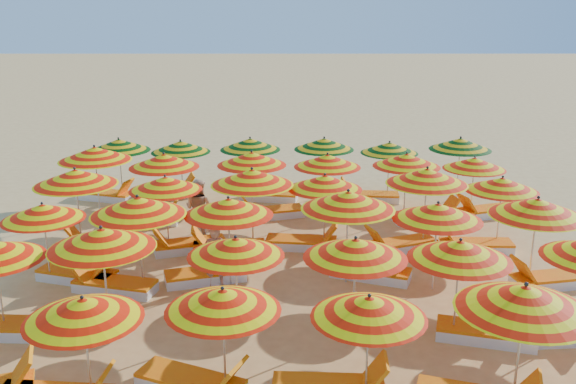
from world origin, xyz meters
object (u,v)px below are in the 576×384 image
object	(u,v)px
umbrella_32	(250,144)
lounger_20	(148,218)
umbrella_22	(427,176)
lounger_26	(267,195)
umbrella_30	(119,145)
lounger_8	(559,333)
umbrella_19	(165,184)
lounger_19	(474,245)
lounger_6	(36,328)
umbrella_15	(348,200)
umbrella_34	(389,148)
lounger_14	(103,244)
umbrella_7	(102,239)
lounger_27	(368,196)
umbrella_13	(138,206)
umbrella_33	(324,144)
lounger_7	(489,333)
beachgoer_a	(215,256)
umbrella_9	(355,249)
umbrella_12	(43,212)
lounger_23	(486,211)
umbrella_3	(369,307)
umbrella_27	(327,161)
umbrella_29	(474,163)
umbrella_26	(252,159)
umbrella_1	(83,309)
lounger_16	(227,248)
umbrella_17	(537,208)
umbrella_8	(236,247)
umbrella_28	(407,160)
lounger_13	(550,280)
umbrella_10	(460,250)
lounger_11	(208,275)
umbrella_14	(228,207)
umbrella_24	(95,154)
lounger_21	(271,212)
umbrella_21	(325,182)
lounger_9	(79,275)
beachgoer_b	(199,209)
lounger_24	(107,195)
umbrella_35	(460,144)
lounger_2	(193,383)
umbrella_2	(223,300)
umbrella_23	(502,184)
lounger_18	(399,245)
umbrella_25	(164,161)
lounger_12	(373,272)
umbrella_31	(181,147)

from	to	relation	value
umbrella_32	lounger_20	world-z (taller)	umbrella_32
umbrella_22	lounger_26	xyz separation A→B (m)	(-3.90, 3.94, -1.66)
umbrella_30	lounger_8	world-z (taller)	umbrella_30
umbrella_19	lounger_19	distance (m)	7.52
lounger_6	lounger_19	size ratio (longest dim) A/B	1.00
umbrella_15	umbrella_34	size ratio (longest dim) A/B	1.42
umbrella_15	lounger_14	xyz separation A→B (m)	(-5.71, 1.87, -1.68)
umbrella_7	lounger_27	bearing A→B (deg)	53.96
umbrella_22	lounger_14	xyz separation A→B (m)	(-7.74, -0.09, -1.66)
umbrella_13	umbrella_33	distance (m)	7.65
lounger_7	beachgoer_a	xyz separation A→B (m)	(-5.09, 2.30, 0.51)
umbrella_9	umbrella_12	xyz separation A→B (m)	(-6.24, 2.29, -0.10)
lounger_23	umbrella_32	bearing A→B (deg)	-32.97
umbrella_3	lounger_27	xyz separation A→B (m)	(1.25, 10.05, -1.43)
umbrella_27	umbrella_29	xyz separation A→B (m)	(3.97, 0.13, -0.10)
umbrella_7	umbrella_26	world-z (taller)	umbrella_7
umbrella_1	umbrella_19	bearing A→B (deg)	89.98
umbrella_19	lounger_27	bearing A→B (deg)	35.40
lounger_16	lounger_23	bearing A→B (deg)	-164.88
umbrella_17	umbrella_19	world-z (taller)	umbrella_17
lounger_26	umbrella_34	bearing A→B (deg)	-169.60
umbrella_8	umbrella_32	size ratio (longest dim) A/B	0.97
umbrella_28	lounger_13	size ratio (longest dim) A/B	1.23
umbrella_10	lounger_11	xyz separation A→B (m)	(-4.68, 2.41, -1.53)
lounger_14	umbrella_14	bearing A→B (deg)	139.29
umbrella_24	lounger_21	bearing A→B (deg)	0.63
umbrella_21	lounger_11	bearing A→B (deg)	-143.24
umbrella_1	lounger_9	world-z (taller)	umbrella_1
umbrella_24	lounger_21	xyz separation A→B (m)	(4.73, 0.05, -1.68)
lounger_14	lounger_16	distance (m)	3.04
umbrella_32	beachgoer_b	xyz separation A→B (m)	(-1.11, -3.38, -0.91)
umbrella_15	lounger_24	world-z (taller)	umbrella_15
umbrella_30	umbrella_35	size ratio (longest dim) A/B	1.12
umbrella_17	lounger_2	world-z (taller)	umbrella_17
lounger_7	lounger_20	xyz separation A→B (m)	(-7.32, 6.20, 0.00)
umbrella_2	lounger_11	xyz separation A→B (m)	(-0.78, 4.16, -1.45)
umbrella_3	umbrella_23	distance (m)	7.37
umbrella_23	lounger_18	world-z (taller)	umbrella_23
umbrella_1	umbrella_7	size ratio (longest dim) A/B	0.93
umbrella_25	lounger_12	bearing A→B (deg)	-35.35
umbrella_25	lounger_24	size ratio (longest dim) A/B	1.21
umbrella_23	umbrella_31	xyz separation A→B (m)	(-8.24, 3.96, 0.02)
umbrella_9	umbrella_23	distance (m)	5.79
umbrella_27	umbrella_26	bearing A→B (deg)	179.93
umbrella_32	umbrella_3	bearing A→B (deg)	-77.54
umbrella_15	lounger_24	distance (m)	9.10
umbrella_1	umbrella_29	xyz separation A→B (m)	(7.93, 8.52, -0.02)
umbrella_7	umbrella_30	bearing A→B (deg)	102.16
umbrella_29	lounger_19	xyz separation A→B (m)	(-0.56, -2.39, -1.42)
umbrella_9	lounger_19	xyz separation A→B (m)	(3.31, 4.08, -1.54)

